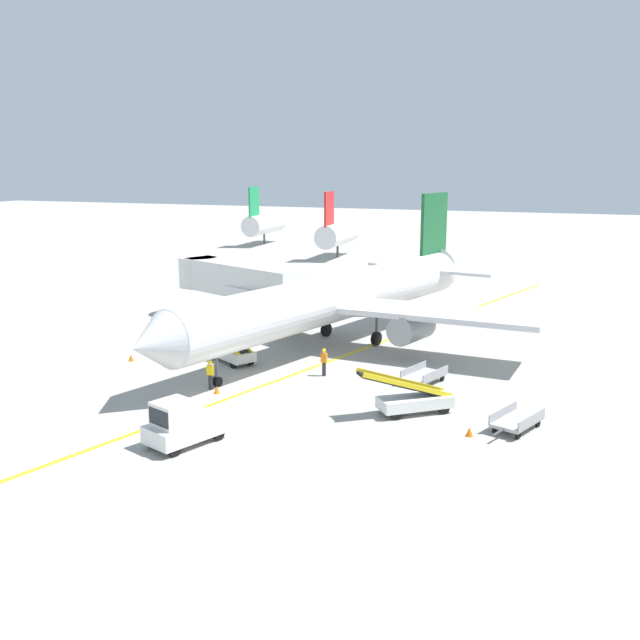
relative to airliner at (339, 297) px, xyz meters
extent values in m
plane|color=#9E9B93|center=(-1.81, -12.43, -3.42)|extent=(300.00, 300.00, 0.00)
cube|color=yellow|center=(-0.16, -7.43, -3.41)|extent=(24.34, 76.39, 0.01)
cylinder|color=silver|center=(-0.16, -0.52, 0.03)|extent=(12.17, 29.60, 3.30)
cone|color=silver|center=(-5.04, -15.97, 0.03)|extent=(3.81, 3.26, 3.23)
cone|color=silver|center=(4.77, 15.12, 0.43)|extent=(3.83, 3.61, 3.14)
cube|color=silver|center=(7.43, -1.34, -0.37)|extent=(13.36, 5.63, 0.36)
cylinder|color=gray|center=(5.57, -1.80, -1.37)|extent=(2.77, 3.62, 1.90)
cube|color=silver|center=(-6.86, 3.16, -0.37)|extent=(13.48, 10.23, 0.36)
cylinder|color=gray|center=(-5.59, 1.72, -1.37)|extent=(2.77, 3.62, 1.90)
cube|color=#19592D|center=(4.05, 12.83, 4.08)|extent=(1.47, 3.90, 5.20)
cube|color=silver|center=(6.79, 11.55, 0.43)|extent=(5.49, 3.03, 0.24)
cube|color=silver|center=(1.06, 13.35, 0.43)|extent=(5.64, 4.22, 0.24)
cylinder|color=#4C4C51|center=(-3.62, -11.49, -1.86)|extent=(0.20, 0.20, 3.12)
cylinder|color=black|center=(-3.62, -11.49, -3.14)|extent=(0.50, 0.64, 0.56)
cylinder|color=#4C4C51|center=(2.54, 0.73, -1.86)|extent=(0.20, 0.20, 3.12)
cylinder|color=black|center=(2.54, 0.73, -2.94)|extent=(0.62, 1.02, 0.96)
cylinder|color=#4C4C51|center=(-1.66, 2.05, -1.86)|extent=(0.20, 0.20, 3.12)
cylinder|color=black|center=(-1.66, 2.05, -2.94)|extent=(0.62, 1.02, 0.96)
cube|color=black|center=(-4.43, -14.06, 0.38)|extent=(2.98, 1.80, 0.60)
cube|color=silver|center=(-9.14, 3.51, 0.18)|extent=(12.01, 7.29, 2.50)
cylinder|color=silver|center=(-14.33, 5.85, 0.18)|extent=(3.20, 3.20, 2.50)
cylinder|color=#59595B|center=(-7.49, 2.77, -2.24)|extent=(0.56, 0.56, 2.35)
cube|color=#333338|center=(-7.49, 2.77, -3.17)|extent=(1.80, 1.40, 0.50)
cube|color=silver|center=(-0.95, -19.71, -2.72)|extent=(3.12, 4.05, 0.80)
cube|color=silver|center=(-1.19, -20.29, -1.77)|extent=(2.02, 2.07, 1.10)
cube|color=black|center=(-1.48, -21.01, -1.77)|extent=(1.35, 0.61, 0.77)
cylinder|color=black|center=(-0.68, -21.18, -3.12)|extent=(0.43, 0.64, 0.60)
cylinder|color=black|center=(-2.17, -20.57, -3.12)|extent=(0.43, 0.64, 0.60)
cylinder|color=black|center=(0.27, -18.85, -3.12)|extent=(0.43, 0.64, 0.60)
cylinder|color=black|center=(-1.23, -18.24, -3.12)|extent=(0.43, 0.64, 0.60)
cube|color=silver|center=(-9.23, -3.93, -2.77)|extent=(2.53, 1.55, 0.70)
cube|color=silver|center=(-9.65, -3.89, -1.87)|extent=(1.18, 1.15, 1.10)
cube|color=black|center=(-10.16, -3.83, -1.87)|extent=(0.18, 0.98, 0.77)
cylinder|color=black|center=(-10.12, -4.39, -3.12)|extent=(0.62, 0.28, 0.60)
cylinder|color=black|center=(-10.01, -3.29, -3.12)|extent=(0.62, 0.28, 0.60)
cylinder|color=black|center=(-8.45, -4.57, -3.12)|extent=(0.62, 0.28, 0.60)
cylinder|color=black|center=(-8.34, -3.47, -3.12)|extent=(0.62, 0.28, 0.60)
cube|color=silver|center=(-5.19, -6.59, -2.82)|extent=(4.02, 3.29, 0.60)
cylinder|color=black|center=(-6.66, -6.42, -3.12)|extent=(0.63, 0.50, 0.60)
cylinder|color=black|center=(-5.98, -5.34, -3.12)|extent=(0.63, 0.50, 0.60)
cylinder|color=black|center=(-4.40, -7.83, -3.12)|extent=(0.63, 0.50, 0.60)
cylinder|color=black|center=(-3.73, -6.75, -3.12)|extent=(0.63, 0.50, 0.60)
cube|color=black|center=(-5.70, -6.27, -1.87)|extent=(4.71, 3.41, 1.76)
cube|color=yellow|center=(-5.94, -6.65, -1.75)|extent=(4.30, 2.73, 1.84)
cube|color=yellow|center=(-5.46, -5.89, -1.75)|extent=(4.30, 2.73, 1.84)
cube|color=silver|center=(8.09, -12.09, -2.82)|extent=(3.91, 3.53, 0.60)
cylinder|color=black|center=(7.44, -13.41, -3.12)|extent=(0.61, 0.54, 0.60)
cylinder|color=black|center=(6.65, -12.41, -3.12)|extent=(0.61, 0.54, 0.60)
cylinder|color=black|center=(9.53, -11.77, -3.12)|extent=(0.61, 0.54, 0.60)
cylinder|color=black|center=(8.74, -10.77, -3.12)|extent=(0.61, 0.54, 0.60)
cube|color=black|center=(7.62, -12.46, -1.87)|extent=(4.48, 3.79, 1.76)
cube|color=yellow|center=(7.90, -12.81, -1.75)|extent=(4.00, 3.16, 1.84)
cube|color=yellow|center=(7.34, -12.11, -1.75)|extent=(4.00, 3.16, 1.84)
cube|color=#A5A5A8|center=(7.53, -6.95, -2.98)|extent=(2.35, 3.14, 0.16)
cube|color=#4C4C51|center=(8.15, -5.21, -3.00)|extent=(0.38, 0.87, 0.08)
cylinder|color=#4C4C51|center=(8.30, -4.78, -3.00)|extent=(0.12, 0.12, 0.05)
cube|color=gray|center=(6.82, -6.70, -2.73)|extent=(0.99, 2.66, 0.50)
cube|color=gray|center=(8.24, -7.20, -2.73)|extent=(0.99, 2.66, 0.50)
cylinder|color=black|center=(7.31, -5.76, -3.24)|extent=(0.23, 0.38, 0.36)
cylinder|color=black|center=(8.45, -6.16, -3.24)|extent=(0.23, 0.38, 0.36)
cylinder|color=black|center=(6.61, -7.74, -3.24)|extent=(0.23, 0.38, 0.36)
cylinder|color=black|center=(7.74, -8.14, -3.24)|extent=(0.23, 0.38, 0.36)
cube|color=#A5A5A8|center=(13.27, -12.81, -2.98)|extent=(2.43, 3.16, 0.16)
cube|color=#4C4C51|center=(12.59, -14.53, -3.00)|extent=(0.41, 0.87, 0.08)
cylinder|color=#4C4C51|center=(12.42, -14.95, -3.00)|extent=(0.12, 0.12, 0.05)
cube|color=gray|center=(13.97, -13.09, -2.73)|extent=(1.09, 2.62, 0.50)
cube|color=gray|center=(12.57, -12.54, -2.73)|extent=(1.09, 2.62, 0.50)
cylinder|color=black|center=(13.44, -14.01, -3.24)|extent=(0.24, 0.38, 0.36)
cylinder|color=black|center=(12.32, -13.57, -3.24)|extent=(0.24, 0.38, 0.36)
cylinder|color=black|center=(14.22, -12.06, -3.24)|extent=(0.24, 0.38, 0.36)
cylinder|color=black|center=(13.10, -11.62, -3.24)|extent=(0.24, 0.38, 0.36)
cylinder|color=#26262D|center=(-3.70, -12.14, -2.99)|extent=(0.24, 0.24, 0.85)
cube|color=yellow|center=(-3.70, -12.14, -2.29)|extent=(0.36, 0.22, 0.56)
sphere|color=beige|center=(-3.70, -12.14, -1.90)|extent=(0.20, 0.20, 0.20)
sphere|color=yellow|center=(-3.70, -12.14, -1.84)|extent=(0.24, 0.24, 0.24)
cylinder|color=#26262D|center=(1.51, -7.49, -2.99)|extent=(0.24, 0.24, 0.85)
cube|color=orange|center=(1.51, -7.49, -2.29)|extent=(0.36, 0.22, 0.56)
sphere|color=beige|center=(1.51, -7.49, -1.90)|extent=(0.20, 0.20, 0.20)
sphere|color=yellow|center=(1.51, -7.49, -1.84)|extent=(0.24, 0.24, 0.24)
cone|color=orange|center=(11.24, -14.40, -3.20)|extent=(0.36, 0.36, 0.44)
cone|color=orange|center=(-3.01, -12.71, -3.20)|extent=(0.36, 0.36, 0.44)
cone|color=orange|center=(-11.38, -8.60, -3.20)|extent=(0.36, 0.36, 0.44)
cylinder|color=silver|center=(-29.96, 54.46, -0.32)|extent=(3.00, 10.00, 3.00)
cylinder|color=#3F3F3F|center=(-29.96, 54.46, -2.62)|extent=(0.30, 0.30, 1.60)
cube|color=#198C4C|center=(-29.96, 50.96, 3.18)|extent=(0.24, 3.20, 4.40)
cylinder|color=silver|center=(-14.59, 43.77, -0.32)|extent=(3.00, 10.00, 3.00)
cylinder|color=#3F3F3F|center=(-14.59, 43.77, -2.62)|extent=(0.30, 0.30, 1.60)
cube|color=red|center=(-14.59, 40.27, 3.18)|extent=(0.24, 3.20, 4.40)
camera|label=1|loc=(15.44, -47.19, 9.42)|focal=40.70mm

